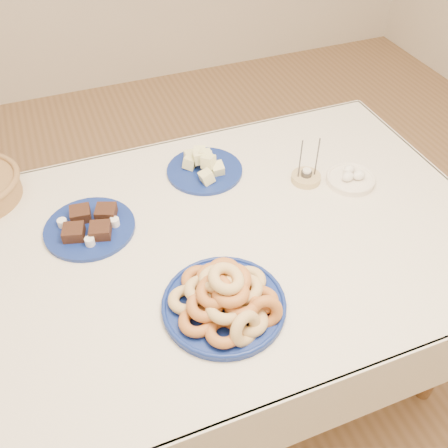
{
  "coord_description": "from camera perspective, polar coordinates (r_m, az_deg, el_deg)",
  "views": [
    {
      "loc": [
        -0.37,
        -1.01,
        1.84
      ],
      "look_at": [
        0.0,
        -0.05,
        0.85
      ],
      "focal_mm": 40.0,
      "sensor_mm": 36.0,
      "label": 1
    }
  ],
  "objects": [
    {
      "name": "brownie_plate",
      "position": [
        1.6,
        -15.08,
        -0.24
      ],
      "size": [
        0.32,
        0.32,
        0.05
      ],
      "rotation": [
        0.0,
        0.0,
        -0.13
      ],
      "color": "navy",
      "rests_on": "dining_table"
    },
    {
      "name": "ground",
      "position": [
        2.13,
        -0.51,
        -15.84
      ],
      "size": [
        5.0,
        5.0,
        0.0
      ],
      "primitive_type": "plane",
      "color": "olive",
      "rests_on": "ground"
    },
    {
      "name": "egg_bowl",
      "position": [
        1.77,
        14.28,
        5.07
      ],
      "size": [
        0.17,
        0.17,
        0.06
      ],
      "rotation": [
        0.0,
        0.0,
        0.04
      ],
      "color": "white",
      "rests_on": "dining_table"
    },
    {
      "name": "dining_table",
      "position": [
        1.61,
        -0.65,
        -4.15
      ],
      "size": [
        1.71,
        1.11,
        0.75
      ],
      "color": "brown",
      "rests_on": "ground"
    },
    {
      "name": "candle_holder",
      "position": [
        1.75,
        9.36,
        5.33
      ],
      "size": [
        0.12,
        0.12,
        0.17
      ],
      "rotation": [
        0.0,
        0.0,
        -0.18
      ],
      "color": "tan",
      "rests_on": "dining_table"
    },
    {
      "name": "donut_platter",
      "position": [
        1.32,
        0.18,
        -8.58
      ],
      "size": [
        0.41,
        0.41,
        0.15
      ],
      "rotation": [
        0.0,
        0.0,
        0.26
      ],
      "color": "navy",
      "rests_on": "dining_table"
    },
    {
      "name": "melon_plate",
      "position": [
        1.76,
        -2.32,
        6.6
      ],
      "size": [
        0.35,
        0.35,
        0.09
      ],
      "rotation": [
        0.0,
        0.0,
        -0.38
      ],
      "color": "navy",
      "rests_on": "dining_table"
    }
  ]
}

